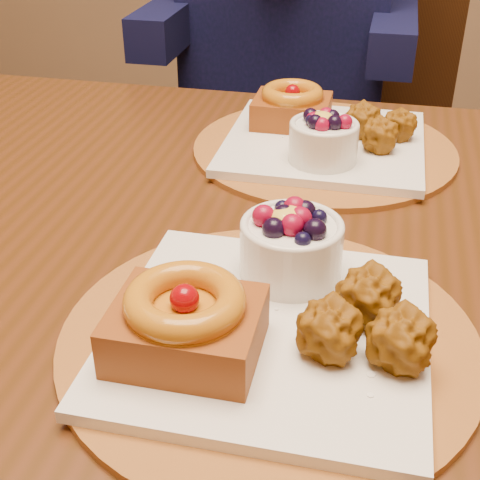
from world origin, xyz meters
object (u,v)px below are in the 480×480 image
Objects in this scene: place_setting_near at (266,311)px; dining_table at (300,278)px; place_setting_far at (322,136)px; chair_far at (363,138)px.

dining_table is at bearing 88.97° from place_setting_near.
place_setting_near is at bearing -91.03° from dining_table.
place_setting_far is at bearing 89.89° from place_setting_near.
dining_table is 4.21× the size of place_setting_far.
place_setting_near is 0.43m from place_setting_far.
chair_far is (0.04, 1.15, -0.30)m from place_setting_near.
dining_table is 0.24m from place_setting_far.
dining_table is 0.24m from place_setting_near.
dining_table is 4.21× the size of place_setting_near.
place_setting_far is 0.43× the size of chair_far.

